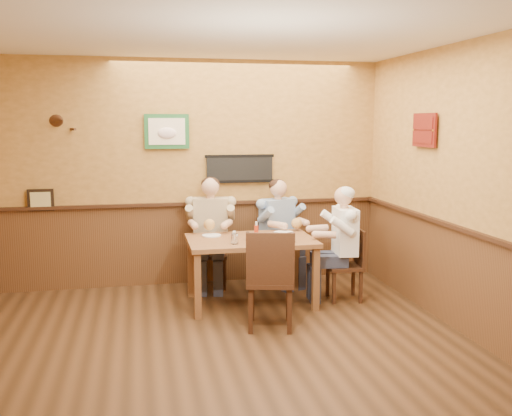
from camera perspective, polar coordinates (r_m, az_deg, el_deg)
The scene contains 17 objects.
room at distance 4.84m, azimuth -3.47°, elevation 4.41°, with size 5.02×5.03×2.81m.
dining_table at distance 6.38m, azimuth -0.53°, elevation -3.87°, with size 1.40×0.90×0.75m.
chair_back_left at distance 7.09m, azimuth -4.50°, elevation -4.49°, with size 0.40×0.40×0.86m, color #3D2213, non-canonical shape.
chair_back_right at distance 7.22m, azimuth 2.10°, elevation -4.34°, with size 0.39×0.39×0.84m, color #3D2213, non-canonical shape.
chair_right_end at distance 6.65m, azimuth 8.82°, elevation -5.62°, with size 0.38×0.38×0.83m, color #3D2213, non-canonical shape.
chair_near_side at distance 5.69m, azimuth 1.43°, elevation -7.05°, with size 0.46×0.46×1.00m, color #3D2213, non-canonical shape.
diner_tan_shirt at distance 7.05m, azimuth -4.52°, elevation -3.03°, with size 0.57×0.57×1.23m, color tan, non-canonical shape.
diner_blue_polo at distance 7.18m, azimuth 2.11°, elevation -2.95°, with size 0.55×0.55×1.20m, color #7E98BD, non-canonical shape.
diner_white_elder at distance 6.61m, azimuth 8.85°, elevation -4.13°, with size 0.54×0.54×1.18m, color white, non-canonical shape.
water_glass_left at distance 6.07m, azimuth -2.16°, elevation -3.10°, with size 0.07×0.07×0.11m, color white.
water_glass_mid at distance 6.12m, azimuth 1.98°, elevation -3.01°, with size 0.07×0.07×0.11m, color silver.
cola_tumbler at distance 6.14m, azimuth 3.56°, elevation -2.98°, with size 0.08×0.08×0.11m, color black.
hot_sauce_bottle at distance 6.23m, azimuth 0.03°, elevation -2.42°, with size 0.05×0.05×0.19m, color #B63113.
salt_shaker at distance 6.31m, azimuth -2.19°, elevation -2.73°, with size 0.04×0.04×0.09m, color white.
pepper_shaker at distance 6.28m, azimuth -0.86°, elevation -2.80°, with size 0.04×0.04×0.09m, color black.
plate_far_left at distance 6.51m, azimuth -4.47°, elevation -2.74°, with size 0.22×0.22×0.01m, color silver.
plate_far_right at distance 6.66m, azimuth 2.76°, elevation -2.48°, with size 0.23×0.23×0.02m, color white.
Camera 1 is at (-0.56, -4.61, 2.05)m, focal length 40.00 mm.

